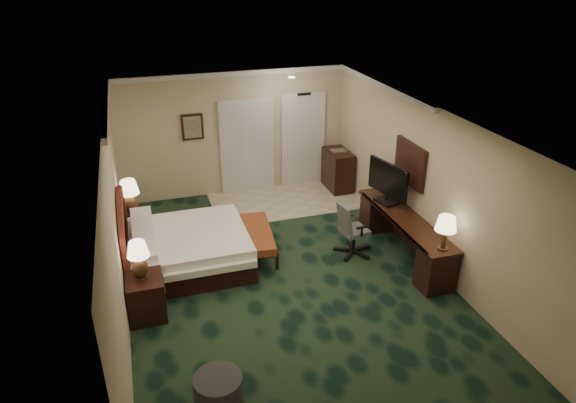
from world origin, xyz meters
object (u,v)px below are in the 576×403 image
object	(u,v)px
bed	(190,249)
lamp_far	(130,198)
nightstand_far	(136,228)
bed_bench	(258,242)
minibar	(338,170)
nightstand_near	(146,297)
tv	(388,183)
desk_chair	(354,228)
lamp_near	(139,260)
ottoman	(219,391)
desk	(403,237)

from	to	relation	value
bed	lamp_far	size ratio (longest dim) A/B	2.85
nightstand_far	bed_bench	bearing A→B (deg)	-29.12
minibar	nightstand_far	bearing A→B (deg)	-166.19
bed	nightstand_near	world-z (taller)	nightstand_near
bed	tv	xyz separation A→B (m)	(3.58, -0.17, 0.83)
desk_chair	minibar	size ratio (longest dim) A/B	1.10
lamp_near	minibar	world-z (taller)	lamp_near
bed	nightstand_near	bearing A→B (deg)	-123.22
bed_bench	desk_chair	xyz separation A→B (m)	(1.64, -0.49, 0.26)
ottoman	desk_chair	bearing A→B (deg)	42.81
nightstand_near	nightstand_far	size ratio (longest dim) A/B	1.23
bed_bench	bed	bearing A→B (deg)	-172.58
lamp_near	ottoman	bearing A→B (deg)	-70.20
nightstand_far	lamp_far	world-z (taller)	lamp_far
lamp_far	desk_chair	size ratio (longest dim) A/B	0.69
lamp_far	nightstand_far	bearing A→B (deg)	-30.04
tv	desk_chair	bearing A→B (deg)	-170.90
nightstand_near	nightstand_far	distance (m)	2.36
bed_bench	desk	xyz separation A→B (m)	(2.43, -0.82, 0.14)
bed_bench	nightstand_far	bearing A→B (deg)	157.69
bed_bench	ottoman	distance (m)	3.45
lamp_far	ottoman	xyz separation A→B (m)	(0.78, -4.36, -0.67)
nightstand_far	desk	bearing A→B (deg)	-23.67
nightstand_far	bed_bench	xyz separation A→B (m)	(2.03, -1.13, -0.03)
tv	minibar	xyz separation A→B (m)	(0.06, 2.41, -0.68)
nightstand_near	desk_chair	bearing A→B (deg)	11.45
nightstand_near	desk	world-z (taller)	desk
nightstand_near	lamp_far	world-z (taller)	lamp_far
nightstand_near	ottoman	distance (m)	2.10
tv	nightstand_far	bearing A→B (deg)	150.17
nightstand_near	desk	bearing A→B (deg)	5.14
desk	desk_chair	distance (m)	0.87
nightstand_near	lamp_near	bearing A→B (deg)	142.35
lamp_far	lamp_near	bearing A→B (deg)	-88.50
bed	bed_bench	xyz separation A→B (m)	(1.19, 0.01, -0.07)
lamp_near	nightstand_near	bearing A→B (deg)	-37.65
ottoman	bed_bench	bearing A→B (deg)	68.05
nightstand_near	lamp_near	xyz separation A→B (m)	(-0.02, 0.02, 0.62)
bed	nightstand_near	xyz separation A→B (m)	(-0.79, -1.21, 0.02)
desk	tv	bearing A→B (deg)	93.74
tv	minibar	world-z (taller)	tv
bed	nightstand_far	bearing A→B (deg)	126.25
ottoman	desk_chair	size ratio (longest dim) A/B	0.59
minibar	lamp_far	bearing A→B (deg)	-166.55
lamp_near	desk_chair	bearing A→B (deg)	11.11
lamp_near	bed	bearing A→B (deg)	55.62
desk_chair	lamp_far	bearing A→B (deg)	148.07
ottoman	tv	size ratio (longest dim) A/B	0.59
bed_bench	nightstand_near	bearing A→B (deg)	-141.59
bed_bench	ottoman	bearing A→B (deg)	-105.13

